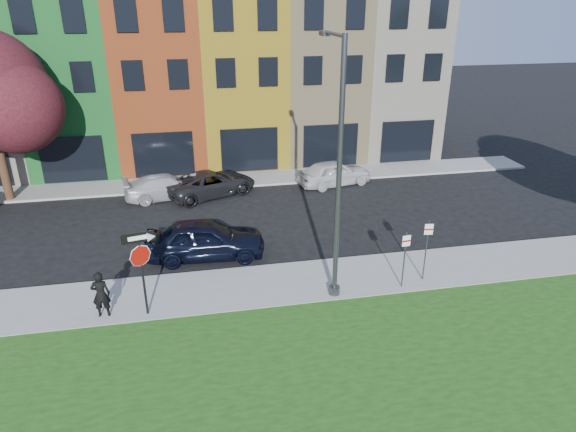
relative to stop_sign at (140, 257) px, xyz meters
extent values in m
plane|color=black|center=(5.31, -1.90, -2.29)|extent=(120.00, 120.00, 0.00)
cube|color=gray|center=(7.31, 1.10, -2.23)|extent=(40.00, 3.00, 0.12)
cube|color=gray|center=(2.31, 13.10, -2.23)|extent=(40.00, 2.40, 0.12)
cube|color=green|center=(-4.69, 19.30, 2.71)|extent=(5.00, 10.00, 10.00)
cube|color=#C45020|center=(0.31, 19.30, 2.71)|extent=(5.00, 10.00, 10.00)
cube|color=gold|center=(5.31, 19.30, 2.71)|extent=(5.00, 10.00, 10.00)
cube|color=#988862|center=(10.31, 19.30, 2.71)|extent=(5.00, 10.00, 10.00)
cube|color=#B9B19D|center=(15.31, 19.30, 2.71)|extent=(5.00, 10.00, 10.00)
cube|color=black|center=(2.81, 14.24, -0.79)|extent=(30.00, 0.12, 2.60)
cylinder|color=black|center=(0.00, 0.02, -0.68)|extent=(0.08, 0.08, 2.96)
cylinder|color=silver|center=(0.00, 0.00, 0.06)|extent=(0.75, 0.19, 0.76)
cylinder|color=#900E07|center=(0.00, -0.03, 0.06)|extent=(0.71, 0.17, 0.72)
cube|color=black|center=(0.00, 0.00, 0.71)|extent=(1.04, 0.26, 0.34)
cube|color=silver|center=(0.00, -0.03, 0.71)|extent=(0.65, 0.16, 0.14)
imported|color=black|center=(-1.44, 0.18, -1.34)|extent=(0.61, 0.41, 1.66)
imported|color=black|center=(2.16, 3.95, -1.46)|extent=(2.53, 5.08, 1.65)
imported|color=#BBBABF|center=(0.45, 11.13, -1.65)|extent=(3.41, 5.06, 1.28)
imported|color=black|center=(2.79, 11.07, -1.60)|extent=(5.88, 6.57, 1.36)
imported|color=silver|center=(9.77, 11.36, -1.57)|extent=(3.57, 4.97, 1.44)
cylinder|color=#424447|center=(6.56, 0.00, 2.29)|extent=(0.18, 0.18, 8.91)
cylinder|color=#424447|center=(6.56, 0.00, -2.02)|extent=(0.40, 0.40, 0.30)
cylinder|color=#424447|center=(6.53, 1.00, 6.65)|extent=(0.17, 2.00, 0.12)
cube|color=#424447|center=(6.50, 2.10, 6.60)|extent=(0.26, 0.56, 0.16)
cylinder|color=#424447|center=(9.14, 0.00, -1.06)|extent=(0.05, 0.05, 2.20)
cube|color=silver|center=(9.14, -0.03, -0.27)|extent=(0.32, 0.05, 0.42)
cube|color=#900E07|center=(9.14, -0.05, -0.27)|extent=(0.32, 0.04, 0.06)
cylinder|color=#424447|center=(10.14, 0.35, -0.95)|extent=(0.05, 0.05, 2.44)
cube|color=silver|center=(10.14, 0.32, -0.07)|extent=(0.32, 0.06, 0.42)
cube|color=#900E07|center=(10.14, 0.30, -0.07)|extent=(0.32, 0.05, 0.06)
cylinder|color=#321D10|center=(-7.70, 12.30, -0.37)|extent=(0.44, 0.44, 3.60)
sphere|color=black|center=(-6.23, 11.42, 2.76)|extent=(4.41, 4.41, 4.41)
camera|label=1|loc=(1.86, -15.26, 7.84)|focal=32.00mm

